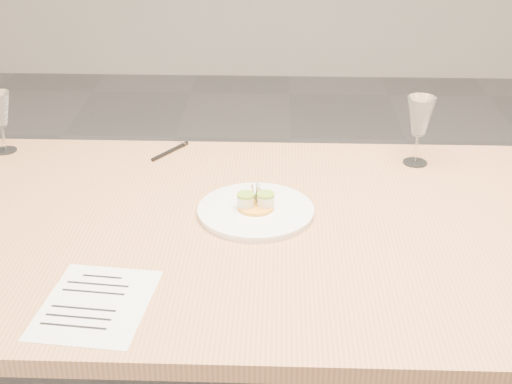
{
  "coord_description": "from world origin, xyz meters",
  "views": [
    {
      "loc": [
        -0.06,
        -1.47,
        1.59
      ],
      "look_at": [
        -0.12,
        0.07,
        0.8
      ],
      "focal_mm": 50.0,
      "sensor_mm": 36.0,
      "label": 1
    }
  ],
  "objects_px": {
    "recipe_sheet": "(96,304)",
    "wine_glass_1": "(420,118)",
    "ballpoint_pen": "(170,151)",
    "dining_table": "(303,250)",
    "dinner_plate": "(256,210)"
  },
  "relations": [
    {
      "from": "ballpoint_pen",
      "to": "wine_glass_1",
      "type": "distance_m",
      "value": 0.71
    },
    {
      "from": "dinner_plate",
      "to": "recipe_sheet",
      "type": "xyz_separation_m",
      "value": [
        -0.3,
        -0.38,
        -0.01
      ]
    },
    {
      "from": "dinner_plate",
      "to": "ballpoint_pen",
      "type": "height_order",
      "value": "dinner_plate"
    },
    {
      "from": "ballpoint_pen",
      "to": "recipe_sheet",
      "type": "bearing_deg",
      "value": -149.84
    },
    {
      "from": "ballpoint_pen",
      "to": "wine_glass_1",
      "type": "relative_size",
      "value": 0.68
    },
    {
      "from": "dining_table",
      "to": "dinner_plate",
      "type": "bearing_deg",
      "value": 155.38
    },
    {
      "from": "dinner_plate",
      "to": "wine_glass_1",
      "type": "xyz_separation_m",
      "value": [
        0.44,
        0.31,
        0.12
      ]
    },
    {
      "from": "dining_table",
      "to": "ballpoint_pen",
      "type": "xyz_separation_m",
      "value": [
        -0.38,
        0.41,
        0.07
      ]
    },
    {
      "from": "recipe_sheet",
      "to": "ballpoint_pen",
      "type": "relative_size",
      "value": 2.12
    },
    {
      "from": "dining_table",
      "to": "wine_glass_1",
      "type": "height_order",
      "value": "wine_glass_1"
    },
    {
      "from": "recipe_sheet",
      "to": "wine_glass_1",
      "type": "relative_size",
      "value": 1.45
    },
    {
      "from": "recipe_sheet",
      "to": "wine_glass_1",
      "type": "height_order",
      "value": "wine_glass_1"
    },
    {
      "from": "dining_table",
      "to": "ballpoint_pen",
      "type": "relative_size",
      "value": 18.03
    },
    {
      "from": "wine_glass_1",
      "to": "dinner_plate",
      "type": "bearing_deg",
      "value": -144.34
    },
    {
      "from": "dinner_plate",
      "to": "wine_glass_1",
      "type": "height_order",
      "value": "wine_glass_1"
    }
  ]
}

